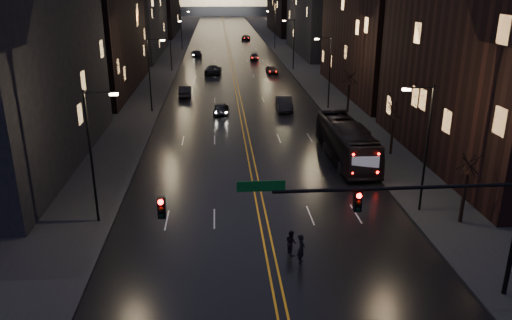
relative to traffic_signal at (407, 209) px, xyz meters
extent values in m
plane|color=black|center=(-5.91, 0.00, -5.10)|extent=(900.00, 900.00, 0.00)
cube|color=black|center=(-5.91, 130.00, -5.09)|extent=(20.00, 320.00, 0.02)
cube|color=black|center=(-19.91, 130.00, -5.02)|extent=(8.00, 320.00, 0.16)
cube|color=black|center=(8.09, 130.00, -5.02)|extent=(8.00, 320.00, 0.16)
cube|color=orange|center=(-5.91, 130.00, -5.08)|extent=(0.62, 320.00, 0.01)
cube|color=black|center=(-26.91, 92.00, 4.90)|extent=(12.00, 34.00, 20.00)
cube|color=black|center=(15.09, 20.00, 6.90)|extent=(12.00, 26.00, 24.00)
cube|color=black|center=(-5.91, 250.00, -3.10)|extent=(90.00, 50.00, 4.00)
cylinder|color=black|center=(-0.41, 0.00, 1.10)|extent=(12.00, 0.18, 0.18)
cube|color=black|center=(-11.41, 0.00, 0.50)|extent=(0.35, 0.30, 1.00)
cube|color=black|center=(-2.41, 0.00, 0.50)|extent=(0.35, 0.30, 1.00)
sphere|color=#FF0705|center=(-11.41, -0.18, 0.85)|extent=(0.24, 0.24, 0.24)
sphere|color=#FF0705|center=(-2.41, -0.18, 0.85)|extent=(0.24, 0.24, 0.24)
cube|color=#053F14|center=(-6.91, 0.00, 1.40)|extent=(2.20, 0.06, 0.50)
cylinder|color=black|center=(5.09, 10.00, -0.60)|extent=(0.16, 0.16, 9.00)
cylinder|color=black|center=(4.19, 10.00, 3.70)|extent=(1.80, 0.10, 0.10)
cube|color=#FFCE99|center=(3.29, 10.00, 3.60)|extent=(0.50, 0.25, 0.15)
cylinder|color=black|center=(-16.91, 10.00, -0.60)|extent=(0.16, 0.16, 9.00)
cylinder|color=black|center=(-16.01, 10.00, 3.70)|extent=(1.80, 0.10, 0.10)
cube|color=#FFCE99|center=(-15.11, 10.00, 3.60)|extent=(0.50, 0.25, 0.15)
cylinder|color=black|center=(5.09, 40.00, -0.60)|extent=(0.16, 0.16, 9.00)
cylinder|color=black|center=(4.19, 40.00, 3.70)|extent=(1.80, 0.10, 0.10)
cube|color=#FFCE99|center=(3.29, 40.00, 3.60)|extent=(0.50, 0.25, 0.15)
cylinder|color=black|center=(-16.91, 40.00, -0.60)|extent=(0.16, 0.16, 9.00)
cylinder|color=black|center=(-16.01, 40.00, 3.70)|extent=(1.80, 0.10, 0.10)
cube|color=#FFCE99|center=(-15.11, 40.00, 3.60)|extent=(0.50, 0.25, 0.15)
cylinder|color=black|center=(5.09, 70.00, -0.60)|extent=(0.16, 0.16, 9.00)
cylinder|color=black|center=(4.19, 70.00, 3.70)|extent=(1.80, 0.10, 0.10)
cube|color=#FFCE99|center=(3.29, 70.00, 3.60)|extent=(0.50, 0.25, 0.15)
cylinder|color=black|center=(-16.91, 70.00, -0.60)|extent=(0.16, 0.16, 9.00)
cylinder|color=black|center=(-16.01, 70.00, 3.70)|extent=(1.80, 0.10, 0.10)
cube|color=#FFCE99|center=(-15.11, 70.00, 3.60)|extent=(0.50, 0.25, 0.15)
cylinder|color=black|center=(5.09, 100.00, -0.60)|extent=(0.16, 0.16, 9.00)
cylinder|color=black|center=(4.19, 100.00, 3.70)|extent=(1.80, 0.10, 0.10)
cube|color=#FFCE99|center=(3.29, 100.00, 3.60)|extent=(0.50, 0.25, 0.15)
cylinder|color=black|center=(-16.91, 100.00, -0.60)|extent=(0.16, 0.16, 9.00)
cylinder|color=black|center=(-16.01, 100.00, 3.70)|extent=(1.80, 0.10, 0.10)
cube|color=#FFCE99|center=(-15.11, 100.00, 3.60)|extent=(0.50, 0.25, 0.15)
cylinder|color=black|center=(7.09, 8.00, -3.35)|extent=(0.24, 0.24, 3.50)
cylinder|color=black|center=(7.09, 22.00, -3.35)|extent=(0.24, 0.24, 3.50)
cylinder|color=black|center=(7.09, 38.00, -3.35)|extent=(0.24, 0.24, 3.50)
imported|color=black|center=(2.59, 21.05, -3.39)|extent=(3.11, 12.35, 3.43)
imported|color=black|center=(-8.44, 38.64, -4.40)|extent=(2.15, 4.29, 1.40)
imported|color=black|center=(-13.29, 48.74, -4.32)|extent=(1.74, 4.80, 1.57)
imported|color=black|center=(-9.47, 66.85, -4.32)|extent=(3.10, 5.85, 1.57)
imported|color=black|center=(-13.16, 88.57, -4.39)|extent=(2.65, 5.13, 1.42)
imported|color=black|center=(-0.49, 39.87, -4.25)|extent=(2.06, 5.28, 1.71)
imported|color=black|center=(0.77, 66.19, -4.41)|extent=(2.10, 4.24, 1.39)
imported|color=black|center=(-1.07, 82.82, -4.47)|extent=(2.11, 4.50, 1.27)
imported|color=black|center=(-0.64, 120.60, -4.44)|extent=(2.70, 5.00, 1.33)
imported|color=black|center=(-4.25, 3.98, -4.20)|extent=(0.61, 0.76, 1.80)
imported|color=black|center=(-4.67, 5.00, -4.33)|extent=(0.65, 0.85, 1.55)
camera|label=1|loc=(-8.73, -20.67, 10.07)|focal=35.00mm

